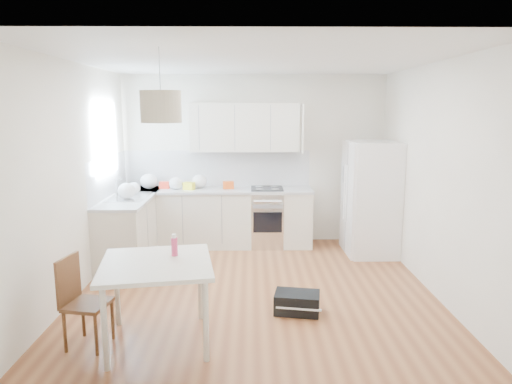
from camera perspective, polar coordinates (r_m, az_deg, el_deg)
floor at (r=5.71m, az=-0.06°, el=-11.90°), size 4.20×4.20×0.00m
ceiling at (r=5.31m, az=-0.06°, el=16.17°), size 4.20×4.20×0.00m
wall_back at (r=7.43m, az=-0.23°, el=4.08°), size 4.20×0.00×4.20m
wall_left at (r=5.72m, az=-21.60°, el=1.47°), size 0.00×4.20×4.20m
wall_right at (r=5.76m, az=21.32°, el=1.54°), size 0.00×4.20×4.20m
window_glassblock at (r=6.76m, az=-18.28°, el=6.34°), size 0.02×1.00×1.00m
cabinets_back at (r=7.31m, az=-4.93°, el=-3.31°), size 3.00×0.60×0.88m
cabinets_left at (r=6.93m, az=-15.27°, el=-4.41°), size 0.60×1.80×0.88m
counter_back at (r=7.21m, az=-4.98°, el=0.24°), size 3.02×0.64×0.04m
counter_left at (r=6.83m, az=-15.45°, el=-0.67°), size 0.64×1.82×0.04m
backsplash_back at (r=7.46m, az=-4.85°, el=2.98°), size 3.00×0.01×0.58m
backsplash_left at (r=6.86m, az=-17.95°, el=1.87°), size 0.01×1.80×0.58m
upper_cabinets at (r=7.23m, az=-1.43°, el=8.08°), size 1.70×0.32×0.75m
range_oven at (r=7.29m, az=1.36°, el=-3.31°), size 0.50×0.61×0.88m
sink at (r=6.78m, az=-15.57°, el=-0.63°), size 0.50×0.80×0.16m
refrigerator at (r=7.03m, az=14.25°, el=-0.76°), size 0.83×0.86×1.69m
dining_table at (r=4.34m, az=-12.33°, el=-9.64°), size 1.14×1.14×0.78m
dining_chair at (r=4.55m, az=-20.29°, el=-12.80°), size 0.42×0.42×0.85m
drink_bottle at (r=4.43m, az=-10.17°, el=-6.52°), size 0.08×0.08×0.21m
gym_bag at (r=5.06m, az=5.16°, el=-13.60°), size 0.52×0.39×0.22m
pendant_lamp at (r=4.24m, az=-11.80°, el=10.39°), size 0.39×0.39×0.28m
grocery_bag_a at (r=7.35m, az=-13.25°, el=1.31°), size 0.27×0.23×0.24m
grocery_bag_b at (r=7.22m, az=-9.97°, el=1.07°), size 0.21×0.18×0.19m
grocery_bag_c at (r=7.29m, az=-7.08°, el=1.32°), size 0.24×0.20×0.22m
grocery_bag_d at (r=7.00m, az=-15.04°, el=0.48°), size 0.19×0.16×0.17m
grocery_bag_e at (r=6.61m, az=-15.86°, el=0.13°), size 0.25×0.21×0.23m
snack_orange at (r=7.20m, az=-3.48°, el=0.88°), size 0.18×0.12×0.12m
snack_yellow at (r=7.19m, az=-8.37°, el=0.76°), size 0.20×0.16×0.12m
snack_red at (r=7.35m, az=-11.38°, el=0.85°), size 0.16×0.10×0.11m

